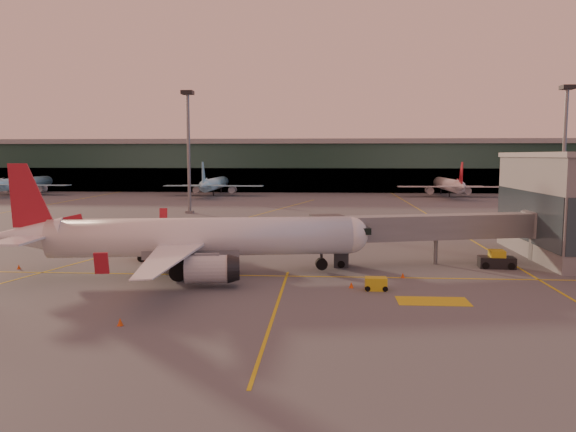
# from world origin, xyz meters

# --- Properties ---
(ground) EXTENTS (600.00, 600.00, 0.00)m
(ground) POSITION_xyz_m (0.00, 0.00, 0.00)
(ground) COLOR #4C4F54
(ground) RESTS_ON ground
(taxi_markings) EXTENTS (100.12, 173.00, 0.01)m
(taxi_markings) POSITION_xyz_m (-7.32, 44.49, 0.01)
(taxi_markings) COLOR gold
(taxi_markings) RESTS_ON ground
(terminal) EXTENTS (400.00, 20.00, 17.60)m
(terminal) POSITION_xyz_m (0.00, 141.79, 8.76)
(terminal) COLOR #19382D
(terminal) RESTS_ON ground
(mast_west_near) EXTENTS (2.40, 2.40, 25.60)m
(mast_west_near) POSITION_xyz_m (-20.00, 66.00, 14.86)
(mast_west_near) COLOR slate
(mast_west_near) RESTS_ON ground
(mast_east_near) EXTENTS (2.40, 2.40, 25.60)m
(mast_east_near) POSITION_xyz_m (55.00, 62.00, 14.86)
(mast_east_near) COLOR slate
(mast_east_near) RESTS_ON ground
(distant_aircraft_row) EXTENTS (290.00, 34.00, 13.00)m
(distant_aircraft_row) POSITION_xyz_m (-21.00, 118.00, 0.00)
(distant_aircraft_row) COLOR #98E4FF
(distant_aircraft_row) RESTS_ON ground
(main_airplane) EXTENTS (37.84, 34.28, 11.45)m
(main_airplane) POSITION_xyz_m (-4.93, 5.08, 3.72)
(main_airplane) COLOR white
(main_airplane) RESTS_ON ground
(jet_bridge) EXTENTS (29.13, 10.48, 5.73)m
(jet_bridge) POSITION_xyz_m (22.72, 13.06, 3.97)
(jet_bridge) COLOR slate
(jet_bridge) RESTS_ON ground
(catering_truck) EXTENTS (6.06, 3.51, 4.41)m
(catering_truck) POSITION_xyz_m (-11.02, 13.02, 2.51)
(catering_truck) COLOR #B23719
(catering_truck) RESTS_ON ground
(gpu_cart) EXTENTS (2.06, 1.21, 1.18)m
(gpu_cart) POSITION_xyz_m (13.55, -0.40, 0.57)
(gpu_cart) COLOR gold
(gpu_cart) RESTS_ON ground
(pushback_tug) EXTENTS (3.90, 2.29, 1.94)m
(pushback_tug) POSITION_xyz_m (27.59, 10.79, 0.79)
(pushback_tug) COLOR black
(pushback_tug) RESTS_ON ground
(cone_nose) EXTENTS (0.41, 0.41, 0.52)m
(cone_nose) POSITION_xyz_m (16.70, 5.01, 0.25)
(cone_nose) COLOR #DF4A0B
(cone_nose) RESTS_ON ground
(cone_tail) EXTENTS (0.40, 0.40, 0.51)m
(cone_tail) POSITION_xyz_m (-24.16, 6.61, 0.25)
(cone_tail) COLOR #DF4A0B
(cone_tail) RESTS_ON ground
(cone_wing_right) EXTENTS (0.44, 0.44, 0.56)m
(cone_wing_right) POSITION_xyz_m (-5.81, -12.45, 0.27)
(cone_wing_right) COLOR #DF4A0B
(cone_wing_right) RESTS_ON ground
(cone_wing_left) EXTENTS (0.51, 0.51, 0.64)m
(cone_wing_left) POSITION_xyz_m (-5.50, 22.79, 0.31)
(cone_wing_left) COLOR #DF4A0B
(cone_wing_left) RESTS_ON ground
(cone_fwd) EXTENTS (0.44, 0.44, 0.56)m
(cone_fwd) POSITION_xyz_m (11.35, 0.36, 0.27)
(cone_fwd) COLOR #DF4A0B
(cone_fwd) RESTS_ON ground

